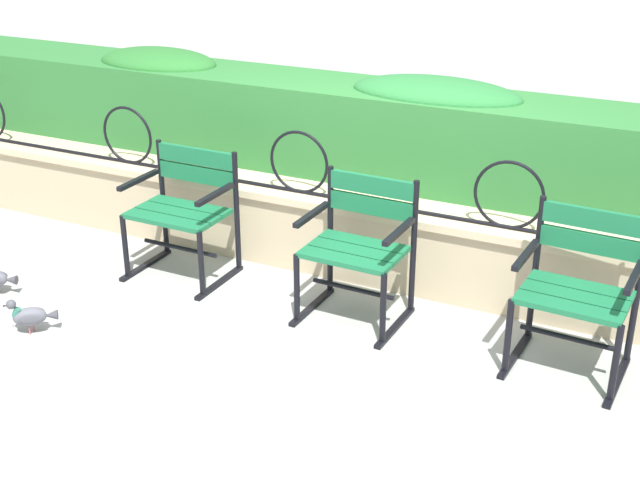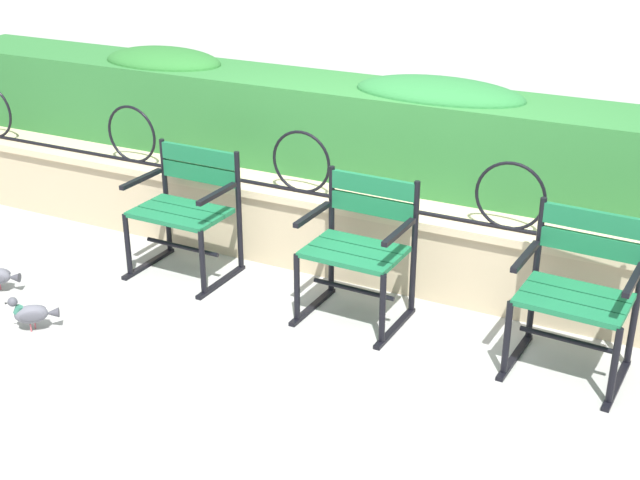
{
  "view_description": "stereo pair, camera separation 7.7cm",
  "coord_description": "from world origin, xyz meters",
  "px_view_note": "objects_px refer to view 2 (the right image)",
  "views": [
    {
      "loc": [
        1.92,
        -3.81,
        2.47
      ],
      "look_at": [
        0.0,
        0.12,
        0.55
      ],
      "focal_mm": 47.69,
      "sensor_mm": 36.0,
      "label": 1
    },
    {
      "loc": [
        1.99,
        -3.78,
        2.47
      ],
      "look_at": [
        0.0,
        0.12,
        0.55
      ],
      "focal_mm": 47.69,
      "sensor_mm": 36.0,
      "label": 2
    }
  ],
  "objects_px": {
    "park_chair_centre": "(360,244)",
    "pigeon_near_chairs": "(32,313)",
    "park_chair_left": "(187,206)",
    "park_chair_right": "(578,289)"
  },
  "relations": [
    {
      "from": "park_chair_left",
      "to": "pigeon_near_chairs",
      "type": "xyz_separation_m",
      "value": [
        -0.35,
        -1.08,
        -0.35
      ]
    },
    {
      "from": "park_chair_centre",
      "to": "pigeon_near_chairs",
      "type": "distance_m",
      "value": 1.94
    },
    {
      "from": "park_chair_right",
      "to": "park_chair_centre",
      "type": "bearing_deg",
      "value": 179.05
    },
    {
      "from": "park_chair_left",
      "to": "park_chair_right",
      "type": "relative_size",
      "value": 0.95
    },
    {
      "from": "pigeon_near_chairs",
      "to": "park_chair_right",
      "type": "bearing_deg",
      "value": 19.66
    },
    {
      "from": "park_chair_left",
      "to": "park_chair_right",
      "type": "bearing_deg",
      "value": -1.46
    },
    {
      "from": "park_chair_right",
      "to": "park_chair_left",
      "type": "bearing_deg",
      "value": 178.54
    },
    {
      "from": "park_chair_centre",
      "to": "pigeon_near_chairs",
      "type": "height_order",
      "value": "park_chair_centre"
    },
    {
      "from": "park_chair_left",
      "to": "park_chair_centre",
      "type": "xyz_separation_m",
      "value": [
        1.25,
        -0.04,
        0.0
      ]
    },
    {
      "from": "park_chair_centre",
      "to": "park_chair_left",
      "type": "bearing_deg",
      "value": 178.02
    }
  ]
}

